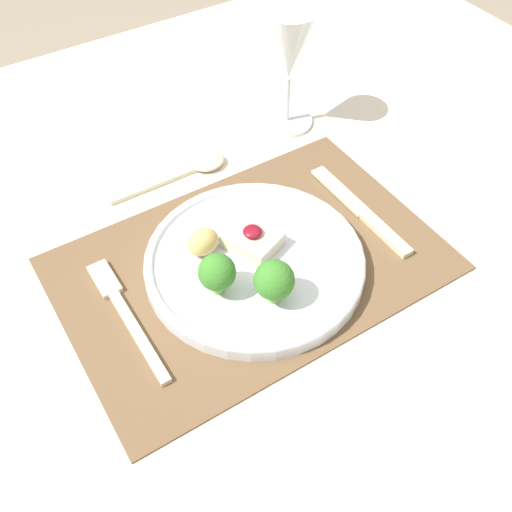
# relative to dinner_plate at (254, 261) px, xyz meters

# --- Properties ---
(ground_plane) EXTENTS (8.00, 8.00, 0.00)m
(ground_plane) POSITION_rel_dinner_plate_xyz_m (0.00, 0.01, -0.77)
(ground_plane) COLOR gray
(dining_table) EXTENTS (1.44, 1.20, 0.75)m
(dining_table) POSITION_rel_dinner_plate_xyz_m (0.00, 0.01, -0.10)
(dining_table) COLOR beige
(dining_table) RESTS_ON ground_plane
(placemat) EXTENTS (0.45, 0.30, 0.00)m
(placemat) POSITION_rel_dinner_plate_xyz_m (0.00, 0.01, -0.02)
(placemat) COLOR brown
(placemat) RESTS_ON dining_table
(dinner_plate) EXTENTS (0.26, 0.26, 0.07)m
(dinner_plate) POSITION_rel_dinner_plate_xyz_m (0.00, 0.00, 0.00)
(dinner_plate) COLOR silver
(dinner_plate) RESTS_ON placemat
(fork) EXTENTS (0.02, 0.19, 0.01)m
(fork) POSITION_rel_dinner_plate_xyz_m (-0.16, 0.03, -0.01)
(fork) COLOR beige
(fork) RESTS_ON placemat
(knife) EXTENTS (0.02, 0.19, 0.01)m
(knife) POSITION_rel_dinner_plate_xyz_m (0.17, -0.00, -0.01)
(knife) COLOR beige
(knife) RESTS_ON placemat
(spoon) EXTENTS (0.17, 0.04, 0.01)m
(spoon) POSITION_rel_dinner_plate_xyz_m (0.03, 0.20, -0.01)
(spoon) COLOR beige
(spoon) RESTS_ON dining_table
(wine_glass_near) EXTENTS (0.08, 0.08, 0.18)m
(wine_glass_near) POSITION_rel_dinner_plate_xyz_m (0.20, 0.22, 0.10)
(wine_glass_near) COLOR white
(wine_glass_near) RESTS_ON dining_table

